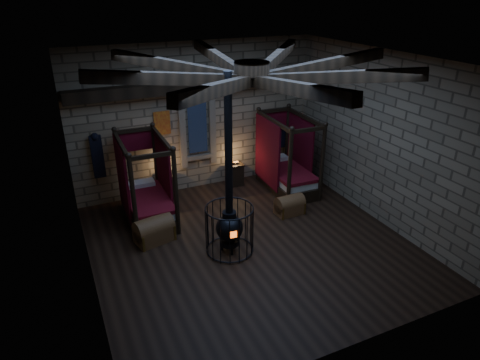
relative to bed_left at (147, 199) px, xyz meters
name	(u,v)px	position (x,y,z in m)	size (l,w,h in m)	color
room	(250,83)	(1.85, -2.12, 3.21)	(7.02, 7.02, 4.29)	black
bed_left	(147,199)	(0.00, 0.00, 0.00)	(1.12, 2.08, 2.16)	black
bed_right	(286,171)	(4.13, 0.07, 0.01)	(1.18, 2.13, 2.18)	black
trunk_left	(154,230)	(-0.14, -1.15, -0.25)	(0.97, 0.73, 0.64)	brown
trunk_right	(290,205)	(3.44, -1.33, -0.30)	(0.75, 0.50, 0.54)	brown
nightstand_left	(167,185)	(0.77, 0.93, -0.16)	(0.54, 0.52, 0.89)	black
nightstand_right	(236,174)	(2.88, 0.90, -0.19)	(0.44, 0.42, 0.74)	black
stove	(229,226)	(1.31, -2.27, 0.12)	(1.09, 1.09, 4.05)	black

